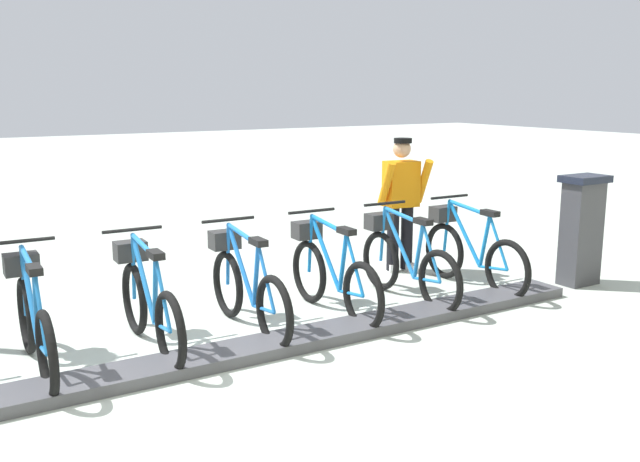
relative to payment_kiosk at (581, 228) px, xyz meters
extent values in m
plane|color=#B0BBAF|center=(-0.05, 4.75, -0.67)|extent=(60.00, 60.00, 0.00)
cube|color=#47474C|center=(-0.05, 4.75, -0.62)|extent=(0.44, 8.34, 0.10)
cube|color=#38383D|center=(0.00, 0.00, -0.07)|extent=(0.28, 0.44, 1.20)
cube|color=#194C8C|center=(0.15, 0.00, 0.28)|extent=(0.03, 0.30, 0.40)
cube|color=black|center=(0.00, 0.00, 0.57)|extent=(0.36, 0.52, 0.08)
torus|color=black|center=(-0.03, 1.19, -0.33)|extent=(0.67, 0.09, 0.67)
torus|color=black|center=(1.02, 1.17, -0.33)|extent=(0.67, 0.09, 0.67)
cylinder|color=#1677C6|center=(0.68, 1.17, -0.05)|extent=(0.60, 0.06, 0.70)
cylinder|color=#1677C6|center=(0.34, 1.18, -0.09)|extent=(0.16, 0.05, 0.61)
cylinder|color=#1677C6|center=(0.62, 1.18, 0.25)|extent=(0.69, 0.06, 0.11)
cylinder|color=#1677C6|center=(0.18, 1.19, -0.36)|extent=(0.43, 0.04, 0.09)
cylinder|color=#1677C6|center=(0.12, 1.19, -0.06)|extent=(0.33, 0.04, 0.56)
cylinder|color=#1677C6|center=(0.99, 1.17, -0.02)|extent=(0.10, 0.04, 0.62)
cube|color=black|center=(0.28, 1.18, 0.24)|extent=(0.22, 0.11, 0.06)
cylinder|color=black|center=(0.96, 1.17, 0.33)|extent=(0.05, 0.54, 0.03)
cube|color=#2D2D2D|center=(1.07, 1.17, 0.11)|extent=(0.21, 0.28, 0.18)
torus|color=black|center=(-0.03, 2.14, -0.33)|extent=(0.67, 0.09, 0.67)
torus|color=black|center=(1.02, 2.11, -0.33)|extent=(0.67, 0.09, 0.67)
cylinder|color=blue|center=(0.68, 2.12, -0.05)|extent=(0.60, 0.06, 0.70)
cylinder|color=blue|center=(0.34, 2.13, -0.09)|extent=(0.16, 0.05, 0.61)
cylinder|color=blue|center=(0.62, 2.12, 0.25)|extent=(0.69, 0.06, 0.11)
cylinder|color=blue|center=(0.18, 2.13, -0.36)|extent=(0.43, 0.04, 0.09)
cylinder|color=blue|center=(0.12, 2.13, -0.06)|extent=(0.33, 0.04, 0.56)
cylinder|color=blue|center=(0.99, 2.11, -0.02)|extent=(0.10, 0.04, 0.62)
cube|color=black|center=(0.28, 2.13, 0.24)|extent=(0.22, 0.11, 0.06)
cylinder|color=black|center=(0.96, 2.11, 0.33)|extent=(0.05, 0.54, 0.03)
cube|color=#2D2D2D|center=(1.07, 2.11, 0.11)|extent=(0.21, 0.28, 0.18)
torus|color=black|center=(-0.03, 3.08, -0.33)|extent=(0.67, 0.09, 0.67)
torus|color=black|center=(1.02, 3.05, -0.33)|extent=(0.67, 0.09, 0.67)
cylinder|color=blue|center=(0.68, 3.06, -0.05)|extent=(0.60, 0.06, 0.70)
cylinder|color=blue|center=(0.34, 3.07, -0.09)|extent=(0.16, 0.05, 0.61)
cylinder|color=blue|center=(0.62, 3.06, 0.25)|extent=(0.69, 0.06, 0.11)
cylinder|color=blue|center=(0.18, 3.07, -0.36)|extent=(0.43, 0.04, 0.09)
cylinder|color=blue|center=(0.12, 3.07, -0.06)|extent=(0.33, 0.04, 0.56)
cylinder|color=blue|center=(0.99, 3.05, -0.02)|extent=(0.10, 0.04, 0.62)
cube|color=black|center=(0.28, 3.07, 0.24)|extent=(0.22, 0.11, 0.06)
cylinder|color=black|center=(0.96, 3.05, 0.33)|extent=(0.05, 0.54, 0.03)
cube|color=#2D2D2D|center=(1.07, 3.05, 0.11)|extent=(0.21, 0.28, 0.18)
torus|color=black|center=(-0.03, 4.02, -0.33)|extent=(0.67, 0.09, 0.67)
torus|color=black|center=(1.02, 3.99, -0.33)|extent=(0.67, 0.09, 0.67)
cylinder|color=blue|center=(0.68, 4.00, -0.05)|extent=(0.60, 0.06, 0.70)
cylinder|color=blue|center=(0.34, 4.01, -0.09)|extent=(0.16, 0.05, 0.61)
cylinder|color=blue|center=(0.62, 4.00, 0.25)|extent=(0.69, 0.06, 0.11)
cylinder|color=blue|center=(0.18, 4.02, -0.36)|extent=(0.43, 0.04, 0.09)
cylinder|color=blue|center=(0.12, 4.02, -0.06)|extent=(0.33, 0.04, 0.56)
cylinder|color=blue|center=(0.99, 4.00, -0.02)|extent=(0.10, 0.04, 0.62)
cube|color=black|center=(0.28, 4.01, 0.24)|extent=(0.22, 0.11, 0.06)
cylinder|color=black|center=(0.96, 4.00, 0.33)|extent=(0.05, 0.54, 0.03)
cube|color=#2D2D2D|center=(1.07, 3.99, 0.11)|extent=(0.21, 0.28, 0.18)
torus|color=black|center=(-0.03, 4.96, -0.33)|extent=(0.67, 0.09, 0.67)
torus|color=black|center=(1.02, 4.94, -0.33)|extent=(0.67, 0.09, 0.67)
cylinder|color=#1F70BA|center=(0.68, 4.95, -0.05)|extent=(0.60, 0.06, 0.70)
cylinder|color=#1F70BA|center=(0.34, 4.95, -0.09)|extent=(0.16, 0.05, 0.61)
cylinder|color=#1F70BA|center=(0.62, 4.95, 0.25)|extent=(0.69, 0.06, 0.11)
cylinder|color=#1F70BA|center=(0.18, 4.96, -0.36)|extent=(0.43, 0.04, 0.09)
cylinder|color=#1F70BA|center=(0.12, 4.96, -0.06)|extent=(0.33, 0.04, 0.56)
cylinder|color=#1F70BA|center=(0.99, 4.94, -0.02)|extent=(0.10, 0.04, 0.62)
cube|color=black|center=(0.28, 4.96, 0.24)|extent=(0.22, 0.11, 0.06)
cylinder|color=black|center=(0.96, 4.94, 0.33)|extent=(0.05, 0.54, 0.03)
cube|color=#2D2D2D|center=(1.07, 4.94, 0.11)|extent=(0.21, 0.28, 0.18)
torus|color=black|center=(-0.03, 5.91, -0.33)|extent=(0.67, 0.09, 0.67)
torus|color=black|center=(1.02, 5.88, -0.33)|extent=(0.67, 0.09, 0.67)
cylinder|color=#1F6EB8|center=(0.68, 5.89, -0.05)|extent=(0.60, 0.06, 0.70)
cylinder|color=#1F6EB8|center=(0.34, 5.90, -0.09)|extent=(0.16, 0.05, 0.61)
cylinder|color=#1F6EB8|center=(0.62, 5.89, 0.25)|extent=(0.69, 0.06, 0.11)
cylinder|color=#1F6EB8|center=(0.18, 5.90, -0.36)|extent=(0.43, 0.04, 0.09)
cylinder|color=#1F6EB8|center=(0.12, 5.90, -0.06)|extent=(0.33, 0.04, 0.56)
cylinder|color=#1F6EB8|center=(0.99, 5.88, -0.02)|extent=(0.10, 0.04, 0.62)
cube|color=black|center=(0.28, 5.90, 0.24)|extent=(0.22, 0.11, 0.06)
cylinder|color=black|center=(0.96, 5.88, 0.33)|extent=(0.05, 0.54, 0.03)
cube|color=#2D2D2D|center=(1.07, 5.88, 0.11)|extent=(0.21, 0.28, 0.18)
cube|color=white|center=(1.50, 1.31, -0.62)|extent=(0.27, 0.14, 0.10)
cube|color=white|center=(1.65, 1.51, -0.62)|extent=(0.27, 0.14, 0.10)
cylinder|color=black|center=(1.56, 1.31, -0.24)|extent=(0.15, 0.15, 0.82)
cylinder|color=black|center=(1.59, 1.51, -0.24)|extent=(0.15, 0.15, 0.82)
cube|color=orange|center=(1.58, 1.41, 0.43)|extent=(0.31, 0.43, 0.56)
cylinder|color=orange|center=(1.44, 1.17, 0.46)|extent=(0.35, 0.14, 0.57)
cylinder|color=orange|center=(1.51, 1.68, 0.46)|extent=(0.35, 0.14, 0.57)
sphere|color=tan|center=(1.58, 1.41, 0.86)|extent=(0.22, 0.22, 0.22)
cylinder|color=black|center=(1.56, 1.41, 0.96)|extent=(0.22, 0.22, 0.06)
camera|label=1|loc=(-5.27, 6.74, 1.60)|focal=39.67mm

